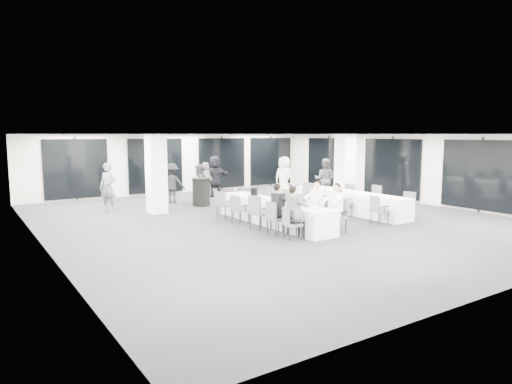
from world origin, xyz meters
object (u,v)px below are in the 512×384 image
at_px(chair_side_left_near, 378,208).
at_px(chair_main_left_fourth, 238,207).
at_px(chair_main_right_far, 268,199).
at_px(cocktail_table, 201,192).
at_px(standing_guest_c, 172,181).
at_px(ice_bucket_far, 254,192).
at_px(standing_guest_b, 198,181).
at_px(standing_guest_g, 108,184).
at_px(chair_main_left_far, 223,203).
at_px(ice_bucket_near, 294,200).
at_px(chair_side_right_near, 408,203).
at_px(chair_main_right_near, 338,214).
at_px(banquet_table_main, 273,212).
at_px(standing_guest_a, 207,180).
at_px(chair_side_right_far, 348,194).
at_px(chair_main_right_second, 319,209).
at_px(chair_main_left_near, 290,222).
at_px(standing_guest_f, 215,174).
at_px(chair_main_left_mid, 258,210).
at_px(banquet_table_side, 349,202).
at_px(chair_side_right_mid, 374,197).
at_px(chair_side_left_far, 311,194).
at_px(chair_main_left_second, 275,216).
at_px(standing_guest_e, 284,175).
at_px(chair_main_right_fourth, 282,202).
at_px(standing_guest_h, 325,176).
at_px(chair_side_left_mid, 342,201).

bearing_deg(chair_side_left_near, chair_main_left_fourth, -116.14).
bearing_deg(chair_main_right_far, cocktail_table, 19.48).
bearing_deg(standing_guest_c, ice_bucket_far, 136.88).
distance_m(standing_guest_b, standing_guest_g, 3.85).
bearing_deg(chair_main_left_far, ice_bucket_near, 4.98).
distance_m(chair_side_right_near, ice_bucket_near, 4.36).
relative_size(chair_main_left_far, chair_main_right_near, 0.94).
xyz_separation_m(banquet_table_main, standing_guest_a, (0.43, 5.31, 0.56)).
height_order(chair_side_right_far, standing_guest_g, standing_guest_g).
bearing_deg(standing_guest_b, chair_side_right_near, 80.69).
xyz_separation_m(cocktail_table, chair_main_right_second, (1.04, -5.80, 0.01)).
height_order(chair_main_left_near, standing_guest_f, standing_guest_f).
distance_m(chair_main_left_mid, chair_side_right_far, 5.48).
bearing_deg(chair_side_right_near, banquet_table_main, 56.41).
relative_size(chair_main_right_near, chair_main_right_far, 1.01).
distance_m(cocktail_table, standing_guest_c, 1.53).
bearing_deg(standing_guest_a, banquet_table_side, -97.22).
relative_size(chair_main_left_mid, chair_main_left_far, 1.12).
bearing_deg(standing_guest_g, chair_main_left_far, -1.33).
xyz_separation_m(chair_side_right_near, chair_side_right_mid, (0.01, 1.50, 0.05)).
xyz_separation_m(chair_side_left_near, ice_bucket_near, (-2.64, 0.88, 0.35)).
height_order(chair_main_left_near, chair_main_right_far, chair_main_right_far).
xyz_separation_m(banquet_table_side, chair_main_left_mid, (-4.40, -0.74, 0.21)).
height_order(chair_side_right_near, standing_guest_a, standing_guest_a).
height_order(chair_main_left_mid, chair_side_right_near, chair_main_left_mid).
bearing_deg(chair_side_left_far, chair_side_left_near, -7.86).
relative_size(chair_main_left_near, chair_side_right_mid, 0.90).
height_order(chair_main_right_near, ice_bucket_near, ice_bucket_near).
xyz_separation_m(chair_main_left_second, chair_main_right_near, (1.67, -0.75, 0.01)).
xyz_separation_m(standing_guest_e, ice_bucket_far, (-3.48, -3.01, -0.16)).
bearing_deg(cocktail_table, chair_main_left_second, -96.13).
bearing_deg(chair_main_left_far, chair_main_left_near, -14.53).
bearing_deg(cocktail_table, chair_main_left_far, -102.15).
bearing_deg(chair_main_right_fourth, chair_main_left_second, 146.59).
bearing_deg(chair_main_right_second, banquet_table_main, 20.20).
bearing_deg(banquet_table_main, chair_side_left_far, 27.57).
height_order(standing_guest_e, ice_bucket_near, standing_guest_e).
distance_m(banquet_table_main, cocktail_table, 4.59).
bearing_deg(chair_side_right_near, chair_side_left_far, 15.32).
distance_m(chair_side_right_far, standing_guest_h, 2.13).
distance_m(chair_side_left_mid, standing_guest_h, 4.09).
distance_m(chair_main_left_mid, chair_main_left_far, 2.12).
bearing_deg(chair_main_left_second, chair_side_right_far, 113.11).
xyz_separation_m(chair_side_right_near, ice_bucket_near, (-4.29, 0.70, 0.36)).
height_order(chair_main_right_second, chair_side_right_mid, chair_main_right_second).
height_order(chair_main_left_fourth, chair_side_right_far, chair_main_left_fourth).
relative_size(banquet_table_main, ice_bucket_near, 22.21).
bearing_deg(chair_side_right_mid, standing_guest_a, 41.40).
bearing_deg(chair_main_left_near, chair_main_left_second, -164.51).
relative_size(chair_main_left_mid, chair_main_left_fourth, 1.15).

